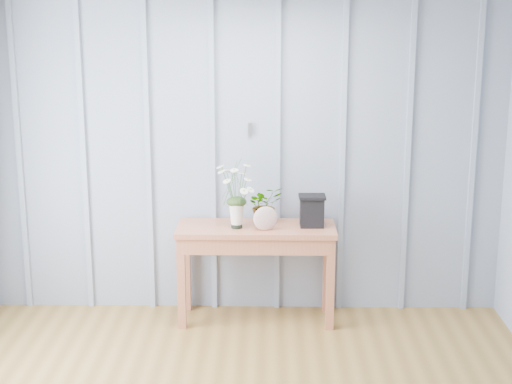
{
  "coord_description": "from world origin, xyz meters",
  "views": [
    {
      "loc": [
        0.19,
        -3.68,
        2.42
      ],
      "look_at": [
        0.09,
        1.94,
        1.03
      ],
      "focal_mm": 55.0,
      "sensor_mm": 36.0,
      "label": 1
    }
  ],
  "objects_px": {
    "felt_disc_vessel": "(265,218)",
    "daisy_vase": "(236,185)",
    "carved_box": "(312,210)",
    "sideboard": "(256,241)"
  },
  "relations": [
    {
      "from": "sideboard",
      "to": "carved_box",
      "type": "bearing_deg",
      "value": 1.07
    },
    {
      "from": "felt_disc_vessel",
      "to": "daisy_vase",
      "type": "bearing_deg",
      "value": 154.04
    },
    {
      "from": "sideboard",
      "to": "carved_box",
      "type": "xyz_separation_m",
      "value": [
        0.42,
        0.01,
        0.24
      ]
    },
    {
      "from": "felt_disc_vessel",
      "to": "carved_box",
      "type": "bearing_deg",
      "value": 7.79
    },
    {
      "from": "felt_disc_vessel",
      "to": "carved_box",
      "type": "relative_size",
      "value": 0.76
    },
    {
      "from": "daisy_vase",
      "to": "carved_box",
      "type": "bearing_deg",
      "value": 5.03
    },
    {
      "from": "sideboard",
      "to": "felt_disc_vessel",
      "type": "height_order",
      "value": "felt_disc_vessel"
    },
    {
      "from": "daisy_vase",
      "to": "felt_disc_vessel",
      "type": "relative_size",
      "value": 2.86
    },
    {
      "from": "felt_disc_vessel",
      "to": "carved_box",
      "type": "height_order",
      "value": "carved_box"
    },
    {
      "from": "daisy_vase",
      "to": "felt_disc_vessel",
      "type": "height_order",
      "value": "daisy_vase"
    }
  ]
}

